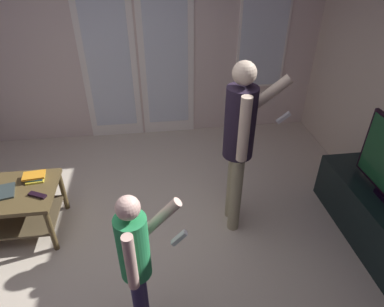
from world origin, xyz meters
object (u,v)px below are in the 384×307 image
coffee_table (7,203)px  tv_stand (381,226)px  tv_remote_black (37,195)px  book_stack (35,177)px  person_adult (240,137)px  person_child (136,258)px

coffee_table → tv_stand: bearing=-10.3°
tv_remote_black → book_stack: book_stack is taller
coffee_table → tv_remote_black: bearing=-16.8°
tv_remote_black → person_adult: bearing=25.2°
person_child → tv_remote_black: size_ratio=7.44×
person_child → tv_remote_black: 1.39m
coffee_table → book_stack: (0.25, 0.16, 0.17)m
person_child → tv_remote_black: person_child is taller
coffee_table → tv_remote_black: size_ratio=5.52×
tv_stand → tv_remote_black: (-3.09, 0.52, 0.27)m
coffee_table → tv_remote_black: tv_remote_black is taller
tv_stand → person_child: (-2.18, -0.50, 0.51)m
person_adult → book_stack: size_ratio=7.80×
coffee_table → tv_stand: size_ratio=0.57×
coffee_table → person_adult: person_adult is taller
person_adult → coffee_table: bearing=176.4°
coffee_table → person_adult: size_ratio=0.56×
tv_stand → tv_remote_black: tv_remote_black is taller
person_child → book_stack: (-1.00, 1.28, -0.22)m
coffee_table → person_child: bearing=-41.9°
book_stack → tv_stand: bearing=-13.8°
tv_remote_black → person_child: bearing=-22.1°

